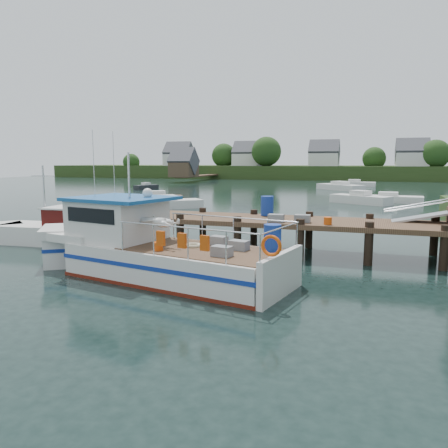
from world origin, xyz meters
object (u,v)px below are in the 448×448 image
(dock, at_px, (427,203))
(moored_d, at_px, (340,187))
(lobster_boat, at_px, (147,249))
(moored_b, at_px, (360,199))
(moored_c, at_px, (388,198))
(moored_rowboat, at_px, (158,199))
(moored_a, at_px, (165,203))
(moored_e, at_px, (146,187))
(moored_far, at_px, (354,184))
(work_boat, at_px, (53,231))

(dock, xyz_separation_m, moored_d, (-5.89, 43.01, -1.80))
(moored_d, bearing_deg, dock, -98.83)
(lobster_boat, xyz_separation_m, moored_b, (6.19, 28.49, -0.43))
(moored_b, distance_m, moored_c, 3.39)
(dock, distance_m, moored_b, 23.61)
(moored_rowboat, bearing_deg, moored_b, 16.55)
(lobster_boat, distance_m, moored_c, 32.05)
(dock, bearing_deg, moored_a, 141.47)
(dock, relative_size, moored_e, 4.47)
(moored_far, xyz_separation_m, moored_c, (3.99, -27.37, -0.04))
(moored_c, bearing_deg, moored_b, -121.28)
(moored_b, bearing_deg, dock, -87.05)
(moored_a, distance_m, moored_e, 25.26)
(dock, relative_size, moored_rowboat, 3.88)
(work_boat, xyz_separation_m, moored_far, (11.54, 54.47, -0.17))
(moored_b, height_order, moored_c, moored_b)
(moored_rowboat, xyz_separation_m, moored_b, (17.06, 6.29, -0.01))
(dock, distance_m, work_boat, 16.08)
(moored_rowboat, bearing_deg, moored_far, 63.03)
(work_boat, height_order, moored_c, work_boat)
(moored_rowboat, distance_m, moored_a, 3.62)
(moored_d, xyz_separation_m, moored_e, (-25.29, -7.44, -0.08))
(work_boat, bearing_deg, dock, -0.02)
(work_boat, distance_m, moored_rowboat, 18.86)
(moored_a, height_order, moored_c, moored_a)
(work_boat, bearing_deg, lobster_boat, -33.46)
(work_boat, bearing_deg, moored_rowboat, 97.21)
(moored_rowboat, relative_size, moored_far, 0.67)
(dock, xyz_separation_m, moored_c, (-0.41, 25.74, -1.88))
(lobster_boat, bearing_deg, moored_far, 97.25)
(moored_rowboat, height_order, moored_d, moored_rowboat)
(lobster_boat, bearing_deg, moored_b, 89.54)
(dock, bearing_deg, moored_c, 90.90)
(moored_a, bearing_deg, moored_far, 50.39)
(moored_rowboat, xyz_separation_m, moored_d, (14.01, 25.93, -0.01))
(moored_d, height_order, moored_e, moored_d)
(lobster_boat, height_order, moored_e, lobster_boat)
(moored_far, bearing_deg, dock, -97.99)
(moored_far, height_order, moored_c, moored_far)
(lobster_boat, distance_m, moored_b, 29.16)
(moored_a, height_order, moored_d, moored_d)
(work_boat, xyz_separation_m, moored_e, (-15.25, 36.93, -0.21))
(moored_b, xyz_separation_m, moored_c, (2.43, 2.37, -0.09))
(lobster_boat, distance_m, moored_a, 21.17)
(moored_far, xyz_separation_m, moored_e, (-26.78, -17.54, -0.04))
(moored_e, bearing_deg, work_boat, -56.66)
(work_boat, height_order, moored_b, work_boat)
(moored_b, bearing_deg, moored_c, 40.35)
(moored_far, distance_m, moored_b, 29.78)
(moored_c, bearing_deg, moored_e, 176.69)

